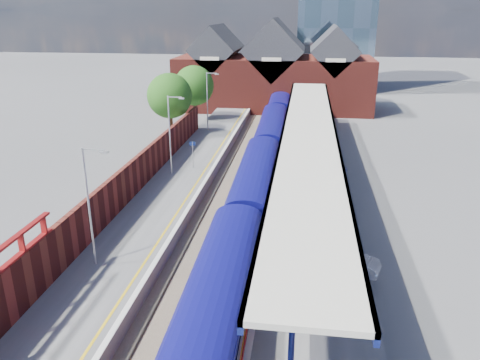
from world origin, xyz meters
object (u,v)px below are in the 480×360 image
(lamp_post_b, at_px, (91,200))
(lamp_post_d, at_px, (208,98))
(train, at_px, (265,151))
(lamp_post_c, at_px, (171,130))
(platform_sign, at_px, (193,150))
(parked_car_silver, at_px, (344,259))
(parked_car_dark, at_px, (328,255))
(parked_car_blue, at_px, (324,166))

(lamp_post_b, distance_m, lamp_post_d, 32.00)
(train, distance_m, lamp_post_d, 14.24)
(lamp_post_c, relative_size, platform_sign, 2.80)
(parked_car_silver, bearing_deg, lamp_post_c, 61.72)
(platform_sign, bearing_deg, train, 20.89)
(train, height_order, lamp_post_c, lamp_post_c)
(lamp_post_b, distance_m, platform_sign, 18.20)
(platform_sign, xyz_separation_m, parked_car_dark, (11.79, -16.05, -1.13))
(lamp_post_b, relative_size, parked_car_dark, 1.81)
(parked_car_silver, xyz_separation_m, parked_car_blue, (-0.63, 16.99, -0.08))
(train, xyz_separation_m, lamp_post_c, (-7.86, -4.48, 2.87))
(train, height_order, lamp_post_b, lamp_post_b)
(lamp_post_d, relative_size, parked_car_silver, 1.77)
(train, distance_m, parked_car_silver, 20.09)
(lamp_post_c, bearing_deg, platform_sign, 55.74)
(lamp_post_d, height_order, platform_sign, lamp_post_d)
(lamp_post_b, xyz_separation_m, parked_car_silver, (14.02, 1.37, -3.34))
(lamp_post_d, bearing_deg, lamp_post_b, -90.00)
(platform_sign, height_order, parked_car_silver, platform_sign)
(lamp_post_b, relative_size, parked_car_blue, 1.70)
(train, xyz_separation_m, parked_car_blue, (5.53, -2.12, -0.55))
(lamp_post_c, height_order, parked_car_silver, lamp_post_c)
(lamp_post_b, bearing_deg, parked_car_dark, 8.45)
(train, bearing_deg, parked_car_blue, -21.00)
(lamp_post_b, height_order, parked_car_dark, lamp_post_b)
(lamp_post_b, distance_m, lamp_post_c, 16.00)
(train, bearing_deg, lamp_post_d, 124.29)
(lamp_post_d, height_order, parked_car_blue, lamp_post_d)
(train, height_order, parked_car_blue, train)
(lamp_post_c, xyz_separation_m, platform_sign, (1.36, 2.00, -2.30))
(parked_car_blue, bearing_deg, parked_car_silver, -155.94)
(train, distance_m, platform_sign, 6.97)
(parked_car_dark, height_order, parked_car_blue, parked_car_blue)
(train, bearing_deg, parked_car_silver, -72.13)
(parked_car_dark, xyz_separation_m, parked_car_blue, (0.24, 16.40, 0.01))
(lamp_post_b, bearing_deg, parked_car_blue, 53.89)
(parked_car_dark, relative_size, parked_car_blue, 0.94)
(parked_car_silver, height_order, parked_car_blue, parked_car_silver)
(lamp_post_d, xyz_separation_m, parked_car_dark, (13.15, -30.05, -3.43))
(parked_car_silver, bearing_deg, lamp_post_b, 113.53)
(parked_car_silver, bearing_deg, platform_sign, 55.22)
(platform_sign, distance_m, parked_car_silver, 20.92)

